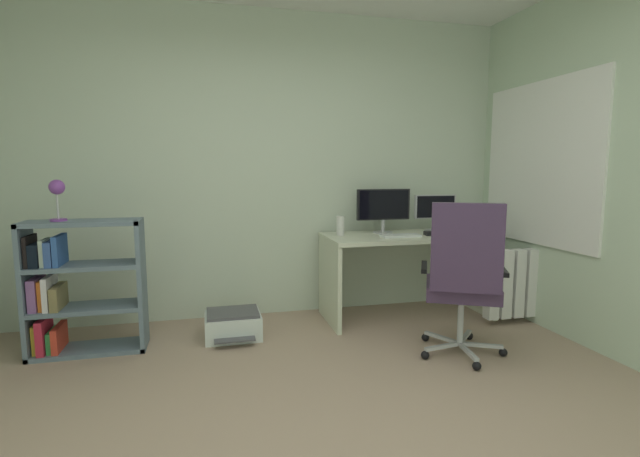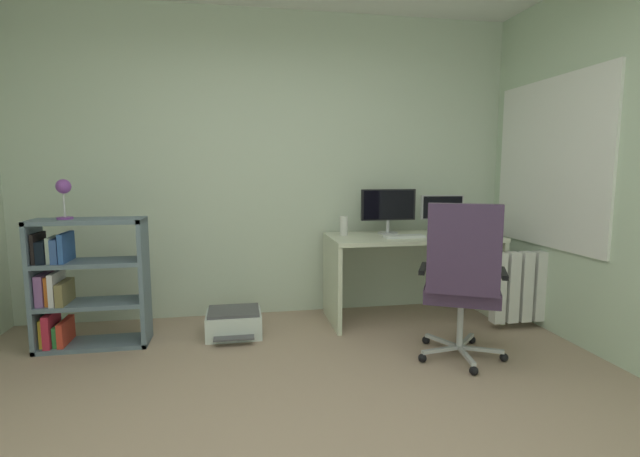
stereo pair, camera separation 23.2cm
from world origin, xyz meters
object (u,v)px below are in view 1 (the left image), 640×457
object	(u,v)px
monitor_secondary	(435,209)
bookshelf	(73,289)
monitor_main	(383,207)
desk_lamp	(57,192)
computer_mouse	(429,233)
office_chair	(464,276)
radiator	(523,283)
desk	(407,256)
printer	(233,325)
desktop_speaker	(340,226)
keyboard	(401,236)

from	to	relation	value
monitor_secondary	bookshelf	size ratio (longest dim) A/B	0.41
monitor_main	desk_lamp	distance (m)	2.59
computer_mouse	office_chair	size ratio (longest dim) A/B	0.09
radiator	bookshelf	bearing A→B (deg)	176.56
desk	desk_lamp	world-z (taller)	desk_lamp
bookshelf	radiator	world-z (taller)	bookshelf
desk	desk_lamp	distance (m)	2.82
desk_lamp	printer	distance (m)	1.59
desk	radiator	distance (m)	1.02
desk	monitor_secondary	size ratio (longest dim) A/B	3.71
monitor_main	monitor_secondary	distance (m)	0.52
monitor_secondary	office_chair	size ratio (longest dim) A/B	0.36
computer_mouse	printer	distance (m)	1.84
monitor_secondary	computer_mouse	distance (m)	0.35
desktop_speaker	office_chair	bearing A→B (deg)	-61.59
printer	monitor_main	bearing A→B (deg)	12.25
bookshelf	printer	world-z (taller)	bookshelf
monitor_main	desk_lamp	world-z (taller)	desk_lamp
keyboard	monitor_secondary	bearing A→B (deg)	29.30
desktop_speaker	desk	bearing A→B (deg)	-9.01
desk	keyboard	bearing A→B (deg)	-134.83
radiator	computer_mouse	bearing A→B (deg)	157.80
monitor_secondary	office_chair	distance (m)	1.22
computer_mouse	desktop_speaker	xyz separation A→B (m)	(-0.75, 0.19, 0.07)
office_chair	desk_lamp	xyz separation A→B (m)	(-2.72, 0.78, 0.57)
monitor_secondary	bookshelf	bearing A→B (deg)	-173.76
desk	printer	bearing A→B (deg)	-174.23
desk_lamp	printer	world-z (taller)	desk_lamp
keyboard	radiator	xyz separation A→B (m)	(1.03, -0.28, -0.41)
desk	computer_mouse	size ratio (longest dim) A/B	14.75
office_chair	printer	xyz separation A→B (m)	(-1.53, 0.81, -0.49)
desktop_speaker	monitor_main	bearing A→B (deg)	6.47
monitor_main	desktop_speaker	distance (m)	0.45
desk	printer	world-z (taller)	desk
desk	monitor_secondary	bearing A→B (deg)	22.87
desk_lamp	computer_mouse	bearing A→B (deg)	1.83
office_chair	printer	bearing A→B (deg)	152.15
desktop_speaker	office_chair	world-z (taller)	office_chair
keyboard	computer_mouse	size ratio (longest dim) A/B	3.40
desk	bookshelf	world-z (taller)	bookshelf
desktop_speaker	bookshelf	world-z (taller)	bookshelf
monitor_main	desk	bearing A→B (deg)	-38.82
desk	keyboard	size ratio (longest dim) A/B	4.34
bookshelf	printer	xyz separation A→B (m)	(1.13, 0.03, -0.37)
monitor_main	keyboard	distance (m)	0.35
monitor_secondary	computer_mouse	world-z (taller)	monitor_secondary
office_chair	bookshelf	bearing A→B (deg)	163.66
desk_lamp	printer	bearing A→B (deg)	1.51
monitor_main	bookshelf	xyz separation A→B (m)	(-2.51, -0.33, -0.52)
desk_lamp	keyboard	bearing A→B (deg)	1.48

